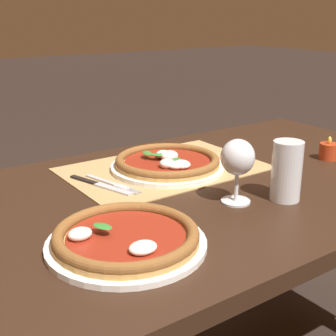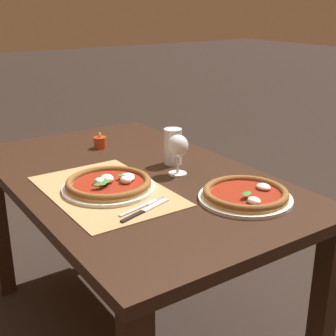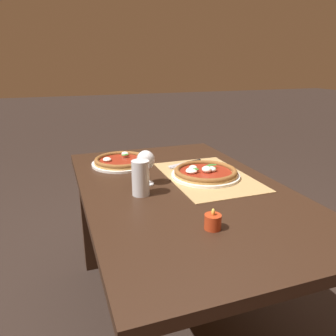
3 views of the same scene
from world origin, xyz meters
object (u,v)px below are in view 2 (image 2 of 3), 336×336
pint_glass (173,147)px  votive_candle (100,143)px  pizza_far (246,195)px  pizza_near (109,184)px  fork (143,206)px  knife (146,210)px  wine_glass (178,148)px

pint_glass → votive_candle: pint_glass is taller
pizza_far → pint_glass: (-0.44, 0.01, 0.05)m
pizza_near → pint_glass: size_ratio=2.23×
pizza_far → fork: bearing=-114.0°
pizza_near → knife: bearing=3.0°
pizza_far → votive_candle: votive_candle is taller
wine_glass → votive_candle: 0.48m
knife → votive_candle: size_ratio=2.92×
pizza_near → fork: size_ratio=1.63×
knife → pint_glass: bearing=134.7°
pizza_far → votive_candle: 0.81m
pizza_far → fork: size_ratio=1.57×
pizza_far → votive_candle: size_ratio=4.32×
wine_glass → pint_glass: wine_glass is taller
votive_candle → wine_glass: bearing=11.2°
pizza_near → fork: 0.19m
pint_glass → fork: size_ratio=0.73×
knife → votive_candle: 0.71m
pizza_far → pint_glass: pint_glass is taller
fork → knife: 0.03m
pizza_near → pint_glass: bearing=107.2°
fork → knife: knife is taller
knife → pizza_far: bearing=71.3°
pint_glass → votive_candle: 0.39m
pizza_near → pint_glass: (-0.11, 0.34, 0.05)m
pizza_far → knife: size_ratio=1.48×
pizza_far → pizza_near: bearing=-134.7°
pint_glass → fork: pint_glass is taller
pizza_near → wine_glass: (0.00, 0.29, 0.08)m
wine_glass → fork: wine_glass is taller
votive_candle → fork: bearing=-14.8°
wine_glass → pint_glass: bearing=154.0°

